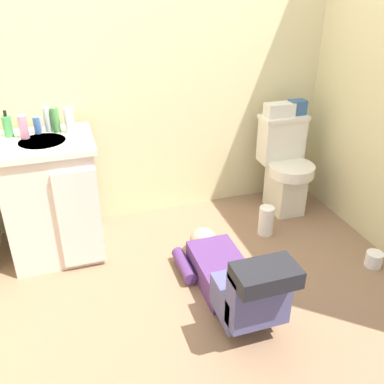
% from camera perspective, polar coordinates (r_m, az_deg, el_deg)
% --- Properties ---
extents(ground_plane, '(3.02, 3.11, 0.04)m').
position_cam_1_polar(ground_plane, '(2.70, 2.48, -13.12)').
color(ground_plane, '#8A684D').
extents(wall_back, '(2.68, 0.08, 2.40)m').
position_cam_1_polar(wall_back, '(3.13, -4.28, 17.71)').
color(wall_back, beige).
rests_on(wall_back, ground_plane).
extents(toilet, '(0.36, 0.46, 0.75)m').
position_cam_1_polar(toilet, '(3.42, 12.31, 3.42)').
color(toilet, white).
rests_on(toilet, ground_plane).
extents(vanity_cabinet, '(0.60, 0.53, 0.82)m').
position_cam_1_polar(vanity_cabinet, '(2.92, -18.14, -0.75)').
color(vanity_cabinet, silver).
rests_on(vanity_cabinet, ground_plane).
extents(faucet, '(0.02, 0.02, 0.10)m').
position_cam_1_polar(faucet, '(2.88, -19.62, 8.48)').
color(faucet, silver).
rests_on(faucet, vanity_cabinet).
extents(person_plumber, '(0.39, 1.06, 0.52)m').
position_cam_1_polar(person_plumber, '(2.50, 5.37, -11.38)').
color(person_plumber, '#512D6B').
rests_on(person_plumber, ground_plane).
extents(tissue_box, '(0.22, 0.11, 0.10)m').
position_cam_1_polar(tissue_box, '(3.33, 11.62, 10.74)').
color(tissue_box, silver).
rests_on(tissue_box, toilet).
extents(toiletry_bag, '(0.12, 0.09, 0.11)m').
position_cam_1_polar(toiletry_bag, '(3.40, 13.89, 10.96)').
color(toiletry_bag, '#33598C').
rests_on(toiletry_bag, toilet).
extents(soap_dispenser, '(0.06, 0.06, 0.17)m').
position_cam_1_polar(soap_dispenser, '(2.87, -23.46, 8.10)').
color(soap_dispenser, '#459751').
rests_on(soap_dispenser, vanity_cabinet).
extents(bottle_pink, '(0.05, 0.05, 0.14)m').
position_cam_1_polar(bottle_pink, '(2.81, -21.64, 8.09)').
color(bottle_pink, pink).
rests_on(bottle_pink, vanity_cabinet).
extents(bottle_blue, '(0.04, 0.04, 0.11)m').
position_cam_1_polar(bottle_blue, '(2.87, -20.04, 8.38)').
color(bottle_blue, '#446BB0').
rests_on(bottle_blue, vanity_cabinet).
extents(bottle_clear, '(0.05, 0.05, 0.16)m').
position_cam_1_polar(bottle_clear, '(2.87, -18.76, 9.17)').
color(bottle_clear, silver).
rests_on(bottle_clear, vanity_cabinet).
extents(bottle_green, '(0.05, 0.05, 0.16)m').
position_cam_1_polar(bottle_green, '(2.85, -17.78, 9.18)').
color(bottle_green, '#50964D').
rests_on(bottle_green, vanity_cabinet).
extents(bottle_white, '(0.06, 0.06, 0.16)m').
position_cam_1_polar(bottle_white, '(2.81, -16.12, 9.19)').
color(bottle_white, white).
rests_on(bottle_white, vanity_cabinet).
extents(paper_towel_roll, '(0.11, 0.11, 0.22)m').
position_cam_1_polar(paper_towel_roll, '(3.16, 9.88, -3.80)').
color(paper_towel_roll, white).
rests_on(paper_towel_roll, ground_plane).
extents(toilet_paper_roll, '(0.11, 0.11, 0.10)m').
position_cam_1_polar(toilet_paper_roll, '(3.08, 23.16, -8.27)').
color(toilet_paper_roll, white).
rests_on(toilet_paper_roll, ground_plane).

